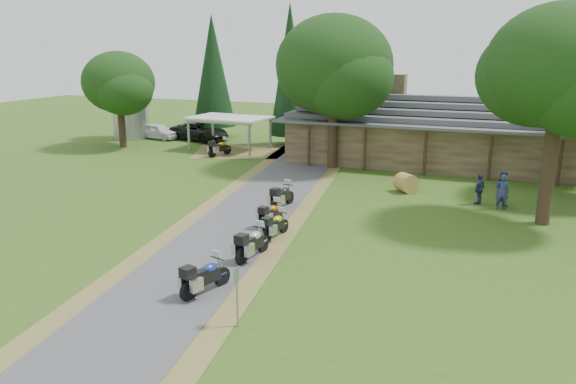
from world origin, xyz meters
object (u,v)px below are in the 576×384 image
at_px(car_white_sedan, 158,129).
at_px(car_dark_suv, 199,127).
at_px(motorcycle_row_d, 271,213).
at_px(motorcycle_carport_a, 220,147).
at_px(silo, 130,102).
at_px(lodge, 435,129).
at_px(motorcycle_row_a, 205,275).
at_px(motorcycle_row_b, 253,242).
at_px(carport, 230,133).
at_px(motorcycle_row_c, 275,224).
at_px(motorcycle_row_e, 283,195).
at_px(hay_bale, 406,183).

xyz_separation_m(car_white_sedan, car_dark_suv, (3.86, 0.68, 0.30)).
xyz_separation_m(motorcycle_row_d, motorcycle_carport_a, (-10.37, 14.43, 0.09)).
bearing_deg(silo, motorcycle_row_d, -41.16).
distance_m(lodge, motorcycle_carport_a, 16.08).
bearing_deg(motorcycle_row_a, motorcycle_row_b, 15.11).
distance_m(carport, motorcycle_row_d, 20.23).
xyz_separation_m(car_dark_suv, motorcycle_carport_a, (5.22, -5.97, -0.48)).
distance_m(lodge, carport, 16.12).
relative_size(lodge, silo, 3.29).
bearing_deg(lodge, car_white_sedan, 175.73).
height_order(car_white_sedan, motorcycle_carport_a, car_white_sedan).
distance_m(lodge, motorcycle_row_b, 22.54).
height_order(carport, motorcycle_row_a, carport).
xyz_separation_m(car_dark_suv, motorcycle_row_a, (16.41, -28.15, -0.51)).
bearing_deg(motorcycle_row_c, motorcycle_row_e, 26.64).
xyz_separation_m(motorcycle_row_a, motorcycle_row_d, (-0.82, 7.75, -0.06)).
bearing_deg(hay_bale, lodge, 87.75).
relative_size(carport, car_dark_suv, 1.00).
distance_m(carport, motorcycle_carport_a, 2.76).
relative_size(motorcycle_row_a, motorcycle_row_c, 1.08).
distance_m(motorcycle_row_a, motorcycle_row_d, 7.80).
xyz_separation_m(motorcycle_row_a, motorcycle_row_e, (-1.42, 10.70, 0.01)).
distance_m(car_white_sedan, motorcycle_carport_a, 10.51).
xyz_separation_m(car_dark_suv, motorcycle_row_c, (16.44, -21.94, -0.56)).
xyz_separation_m(silo, motorcycle_row_b, (22.90, -23.37, -2.56)).
bearing_deg(motorcycle_carport_a, lodge, -60.79).
xyz_separation_m(car_white_sedan, motorcycle_row_b, (20.40, -23.90, -0.19)).
relative_size(car_dark_suv, motorcycle_row_b, 3.04).
bearing_deg(silo, motorcycle_row_e, -37.25).
bearing_deg(hay_bale, motorcycle_row_a, -103.97).
xyz_separation_m(motorcycle_row_b, motorcycle_carport_a, (-11.32, 18.61, 0.01)).
relative_size(lodge, motorcycle_row_c, 11.66).
height_order(silo, motorcycle_row_d, silo).
bearing_deg(car_white_sedan, motorcycle_row_c, -127.90).
bearing_deg(motorcycle_row_d, car_dark_suv, 45.20).
height_order(motorcycle_row_e, hay_bale, motorcycle_row_e).
relative_size(carport, hay_bale, 5.64).
height_order(carport, motorcycle_row_e, carport).
relative_size(carport, motorcycle_row_b, 3.06).
bearing_deg(motorcycle_row_d, motorcycle_row_a, -166.11).
bearing_deg(motorcycle_row_b, motorcycle_row_c, 9.68).
height_order(motorcycle_row_b, hay_bale, motorcycle_row_b).
bearing_deg(motorcycle_row_a, motorcycle_row_d, 23.30).
distance_m(silo, motorcycle_row_c, 30.92).
bearing_deg(motorcycle_row_c, hay_bale, -12.97).
distance_m(silo, car_dark_suv, 6.80).
xyz_separation_m(lodge, motorcycle_row_a, (-4.42, -25.63, -1.77)).
bearing_deg(hay_bale, motorcycle_row_c, -111.74).
bearing_deg(motorcycle_row_a, hay_bale, 3.26).
distance_m(lodge, motorcycle_row_d, 18.72).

